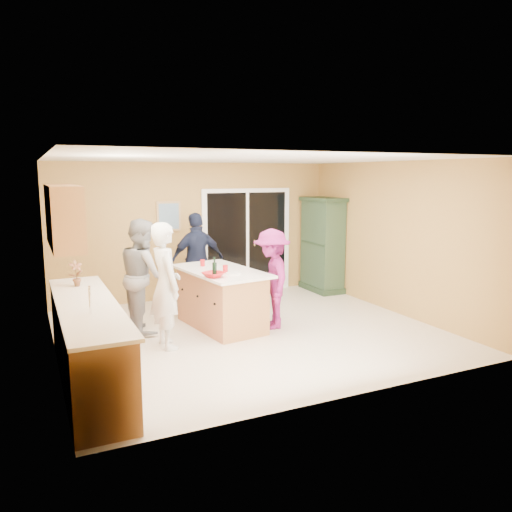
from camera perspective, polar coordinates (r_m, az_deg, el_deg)
name	(u,v)px	position (r m, az deg, el deg)	size (l,w,h in m)	color
floor	(250,332)	(7.70, -0.71, -8.66)	(5.50, 5.50, 0.00)	silver
ceiling	(250,159)	(7.33, -0.75, 11.06)	(5.50, 5.00, 0.10)	silver
wall_back	(197,231)	(9.72, -6.80, 2.89)	(5.50, 0.10, 2.60)	#E5C15E
wall_front	(349,279)	(5.26, 10.54, -2.66)	(5.50, 0.10, 2.60)	#E5C15E
wall_left	(50,261)	(6.77, -22.45, -0.55)	(0.10, 5.00, 2.60)	#E5C15E
wall_right	(396,238)	(8.89, 15.67, 2.01)	(0.10, 5.00, 2.60)	#E5C15E
left_cabinet_run	(89,347)	(5.98, -18.52, -9.88)	(0.65, 3.05, 1.24)	#B06944
upper_cabinets	(64,216)	(6.52, -21.14, 4.27)	(0.35, 1.60, 0.75)	#B06944
sliding_door	(247,241)	(10.09, -1.03, 1.76)	(1.90, 0.07, 2.10)	white
framed_picture	(169,216)	(9.52, -9.94, 4.49)	(0.46, 0.04, 0.56)	tan
kitchen_island	(221,300)	(7.86, -4.01, -5.06)	(1.18, 1.86, 0.92)	#B06944
green_hutch	(322,246)	(10.29, 7.60, 1.17)	(0.55, 1.04, 1.92)	#223722
woman_white	(166,286)	(6.95, -10.29, -3.34)	(0.64, 0.42, 1.74)	silver
woman_grey	(143,275)	(7.74, -12.75, -2.18)	(0.84, 0.65, 1.73)	#969699
woman_navy	(197,260)	(8.96, -6.72, -0.51)	(1.00, 0.42, 1.71)	#191D37
woman_magenta	(272,279)	(7.74, 1.84, -2.63)	(1.00, 0.58, 1.55)	#891D6A
serving_bowl	(213,275)	(7.19, -4.90, -2.14)	(0.31, 0.31, 0.08)	red
tulip_vase	(76,273)	(6.86, -19.87, -1.86)	(0.18, 0.12, 0.35)	red
tumbler_near	(225,269)	(7.52, -3.53, -1.47)	(0.08, 0.08, 0.11)	red
tumbler_far	(203,263)	(8.07, -6.12, -0.79)	(0.07, 0.07, 0.11)	red
wine_bottle	(215,269)	(7.20, -4.76, -1.53)	(0.07, 0.07, 0.29)	black
white_plate	(233,273)	(7.43, -2.60, -1.98)	(0.22, 0.22, 0.02)	white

